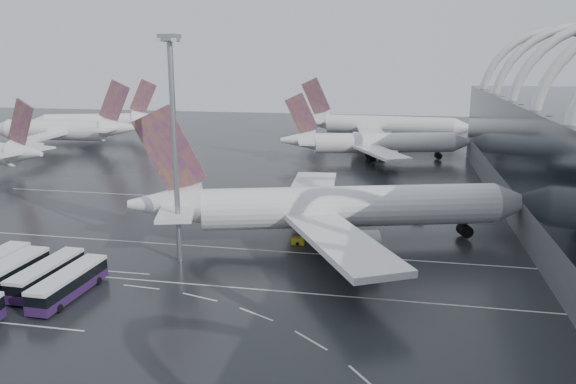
% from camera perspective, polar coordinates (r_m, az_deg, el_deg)
% --- Properties ---
extents(ground, '(420.00, 420.00, 0.00)m').
position_cam_1_polar(ground, '(73.82, -6.75, -8.87)').
color(ground, black).
rests_on(ground, ground).
extents(lane_marking_near, '(120.00, 0.25, 0.01)m').
position_cam_1_polar(lane_marking_near, '(72.07, -7.24, -9.46)').
color(lane_marking_near, beige).
rests_on(lane_marking_near, ground).
extents(lane_marking_mid, '(120.00, 0.25, 0.01)m').
position_cam_1_polar(lane_marking_mid, '(84.53, -4.27, -5.82)').
color(lane_marking_mid, beige).
rests_on(lane_marking_mid, ground).
extents(lane_marking_far, '(120.00, 0.25, 0.01)m').
position_cam_1_polar(lane_marking_far, '(110.57, -0.46, -1.05)').
color(lane_marking_far, beige).
rests_on(lane_marking_far, ground).
extents(bus_bay_line_north, '(28.00, 0.25, 0.01)m').
position_cam_1_polar(bus_bay_line_north, '(83.98, -22.67, -7.03)').
color(bus_bay_line_north, beige).
rests_on(bus_bay_line_north, ground).
extents(airliner_main, '(62.27, 53.89, 21.43)m').
position_cam_1_polar(airliner_main, '(86.48, 4.34, -1.64)').
color(airliner_main, white).
rests_on(airliner_main, ground).
extents(airliner_gate_b, '(52.94, 46.89, 18.56)m').
position_cam_1_polar(airliner_gate_b, '(155.96, 8.74, 4.90)').
color(airliner_gate_b, white).
rests_on(airliner_gate_b, ground).
extents(airliner_gate_c, '(58.70, 54.03, 20.91)m').
position_cam_1_polar(airliner_gate_c, '(191.02, 9.27, 6.67)').
color(airliner_gate_c, white).
rests_on(airliner_gate_c, ground).
extents(jet_remote_mid, '(48.45, 39.02, 21.12)m').
position_cam_1_polar(jet_remote_mid, '(188.13, -21.71, 5.84)').
color(jet_remote_mid, white).
rests_on(jet_remote_mid, ground).
extents(jet_remote_far, '(45.55, 37.03, 20.15)m').
position_cam_1_polar(jet_remote_far, '(209.62, -18.72, 6.74)').
color(jet_remote_far, white).
rests_on(jet_remote_far, ground).
extents(bus_row_near_b, '(3.51, 13.96, 3.42)m').
position_cam_1_polar(bus_row_near_b, '(77.66, -26.86, -7.67)').
color(bus_row_near_b, '#2D143E').
rests_on(bus_row_near_b, ground).
extents(bus_row_near_c, '(3.26, 12.58, 3.08)m').
position_cam_1_polar(bus_row_near_c, '(76.81, -23.31, -7.68)').
color(bus_row_near_c, '#2D143E').
rests_on(bus_row_near_c, ground).
extents(bus_row_near_d, '(3.34, 12.83, 3.14)m').
position_cam_1_polar(bus_row_near_d, '(72.81, -21.37, -8.64)').
color(bus_row_near_d, '#2D143E').
rests_on(bus_row_near_d, ground).
extents(floodlight_mast, '(2.37, 2.37, 30.88)m').
position_cam_1_polar(floodlight_mast, '(76.67, -11.56, 6.85)').
color(floodlight_mast, gray).
rests_on(floodlight_mast, ground).
extents(gse_cart_belly_b, '(2.08, 1.23, 1.13)m').
position_cam_1_polar(gse_cart_belly_b, '(101.48, 13.08, -2.45)').
color(gse_cart_belly_b, slate).
rests_on(gse_cart_belly_b, ground).
extents(gse_cart_belly_c, '(2.00, 1.18, 1.09)m').
position_cam_1_polar(gse_cart_belly_c, '(86.38, 1.05, -4.97)').
color(gse_cart_belly_c, '#AEA417').
rests_on(gse_cart_belly_c, ground).
extents(gse_cart_belly_e, '(2.51, 1.48, 1.37)m').
position_cam_1_polar(gse_cart_belly_e, '(102.31, 7.62, -2.01)').
color(gse_cart_belly_e, '#AEA417').
rests_on(gse_cart_belly_e, ground).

